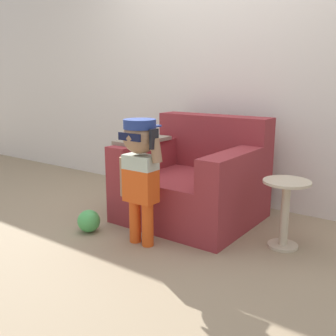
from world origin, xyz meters
The scene contains 6 objects.
ground_plane centered at (0.00, 0.00, 0.00)m, with size 10.00×10.00×0.00m, color #998466.
wall_back centered at (0.00, 0.80, 1.30)m, with size 10.00×0.05×2.60m.
armchair centered at (0.09, 0.18, 0.31)m, with size 1.03×0.92×0.83m.
person_child centered at (0.08, -0.49, 0.59)m, with size 0.36×0.27×0.88m.
side_table centered at (0.91, 0.04, 0.29)m, with size 0.32×0.32×0.47m.
toy_ball centered at (-0.38, -0.56, 0.09)m, with size 0.17×0.17×0.17m.
Camera 1 is at (1.75, -2.48, 1.15)m, focal length 42.00 mm.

